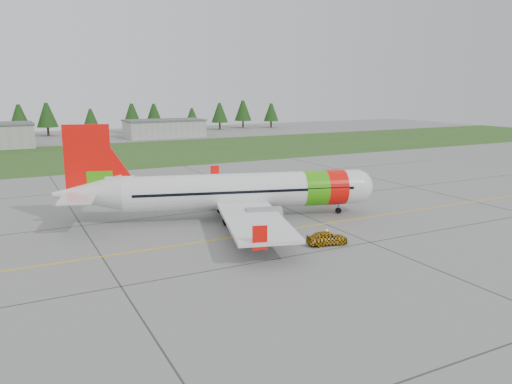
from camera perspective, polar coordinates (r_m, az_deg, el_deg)
ground at (r=46.43m, az=3.35°, el=-7.49°), size 320.00×320.00×0.00m
aircraft at (r=59.20m, az=-2.21°, el=0.07°), size 36.91×34.84×11.45m
follow_me_car at (r=49.95m, az=8.16°, el=-3.73°), size 1.70×1.90×4.11m
grass_strip at (r=122.68m, az=-16.61°, el=4.12°), size 320.00×50.00×0.03m
taxi_guideline at (r=53.12m, az=-1.07°, el=-4.96°), size 120.00×0.25×0.02m
hangar_east at (r=163.21m, az=-10.43°, el=7.11°), size 24.00×12.00×5.20m
treeline at (r=177.36m, az=-20.21°, el=7.72°), size 160.00×8.00×10.00m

